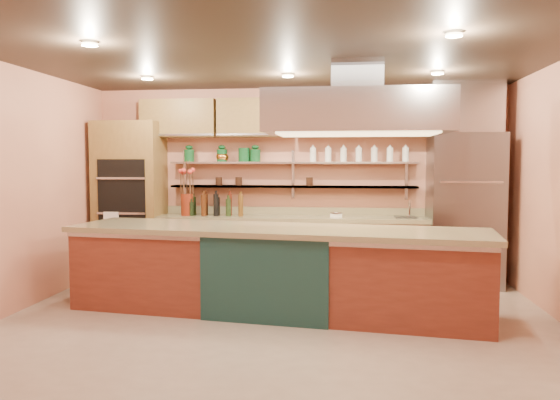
# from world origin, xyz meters

# --- Properties ---
(floor) EXTENTS (6.00, 5.00, 0.02)m
(floor) POSITION_xyz_m (0.00, 0.00, -0.01)
(floor) COLOR tan
(floor) RESTS_ON ground
(ceiling) EXTENTS (6.00, 5.00, 0.02)m
(ceiling) POSITION_xyz_m (0.00, 0.00, 2.80)
(ceiling) COLOR black
(ceiling) RESTS_ON wall_back
(wall_back) EXTENTS (6.00, 0.04, 2.80)m
(wall_back) POSITION_xyz_m (0.00, 2.50, 1.40)
(wall_back) COLOR tan
(wall_back) RESTS_ON floor
(wall_front) EXTENTS (6.00, 0.04, 2.80)m
(wall_front) POSITION_xyz_m (0.00, -2.50, 1.40)
(wall_front) COLOR tan
(wall_front) RESTS_ON floor
(wall_left) EXTENTS (0.04, 5.00, 2.80)m
(wall_left) POSITION_xyz_m (-3.00, 0.00, 1.40)
(wall_left) COLOR tan
(wall_left) RESTS_ON floor
(oven_stack) EXTENTS (0.95, 0.64, 2.30)m
(oven_stack) POSITION_xyz_m (-2.45, 2.18, 1.15)
(oven_stack) COLOR brown
(oven_stack) RESTS_ON floor
(refrigerator) EXTENTS (0.95, 0.72, 2.10)m
(refrigerator) POSITION_xyz_m (2.35, 2.14, 1.05)
(refrigerator) COLOR slate
(refrigerator) RESTS_ON floor
(back_counter) EXTENTS (3.84, 0.64, 0.93)m
(back_counter) POSITION_xyz_m (-0.05, 2.20, 0.47)
(back_counter) COLOR tan
(back_counter) RESTS_ON floor
(wall_shelf_lower) EXTENTS (3.60, 0.26, 0.03)m
(wall_shelf_lower) POSITION_xyz_m (-0.05, 2.37, 1.35)
(wall_shelf_lower) COLOR #A4A7AB
(wall_shelf_lower) RESTS_ON wall_back
(wall_shelf_upper) EXTENTS (3.60, 0.26, 0.03)m
(wall_shelf_upper) POSITION_xyz_m (-0.05, 2.37, 1.70)
(wall_shelf_upper) COLOR #A4A7AB
(wall_shelf_upper) RESTS_ON wall_back
(upper_cabinets) EXTENTS (4.60, 0.36, 0.55)m
(upper_cabinets) POSITION_xyz_m (0.00, 2.32, 2.35)
(upper_cabinets) COLOR brown
(upper_cabinets) RESTS_ON wall_back
(range_hood) EXTENTS (2.00, 1.00, 0.45)m
(range_hood) POSITION_xyz_m (0.83, 0.50, 2.25)
(range_hood) COLOR #A4A7AB
(range_hood) RESTS_ON ceiling
(ceiling_downlights) EXTENTS (4.00, 2.80, 0.02)m
(ceiling_downlights) POSITION_xyz_m (0.00, 0.20, 2.77)
(ceiling_downlights) COLOR #FFE5A5
(ceiling_downlights) RESTS_ON ceiling
(island) EXTENTS (4.75, 1.62, 0.97)m
(island) POSITION_xyz_m (-0.07, 0.50, 0.49)
(island) COLOR maroon
(island) RESTS_ON floor
(flower_vase) EXTENTS (0.19, 0.19, 0.32)m
(flower_vase) POSITION_xyz_m (-1.58, 2.15, 1.09)
(flower_vase) COLOR maroon
(flower_vase) RESTS_ON back_counter
(oil_bottle_cluster) EXTENTS (0.88, 0.51, 0.27)m
(oil_bottle_cluster) POSITION_xyz_m (-1.13, 2.15, 1.07)
(oil_bottle_cluster) COLOR black
(oil_bottle_cluster) RESTS_ON back_counter
(kitchen_scale) EXTENTS (0.20, 0.18, 0.09)m
(kitchen_scale) POSITION_xyz_m (0.59, 2.15, 0.98)
(kitchen_scale) COLOR silver
(kitchen_scale) RESTS_ON back_counter
(bar_faucet) EXTENTS (0.04, 0.04, 0.23)m
(bar_faucet) POSITION_xyz_m (1.62, 2.25, 1.05)
(bar_faucet) COLOR white
(bar_faucet) RESTS_ON back_counter
(copper_kettle) EXTENTS (0.18, 0.18, 0.13)m
(copper_kettle) POSITION_xyz_m (-1.08, 2.37, 1.78)
(copper_kettle) COLOR #BF762C
(copper_kettle) RESTS_ON wall_shelf_upper
(green_canister) EXTENTS (0.21, 0.21, 0.20)m
(green_canister) POSITION_xyz_m (-0.77, 2.37, 1.82)
(green_canister) COLOR #0E431D
(green_canister) RESTS_ON wall_shelf_upper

